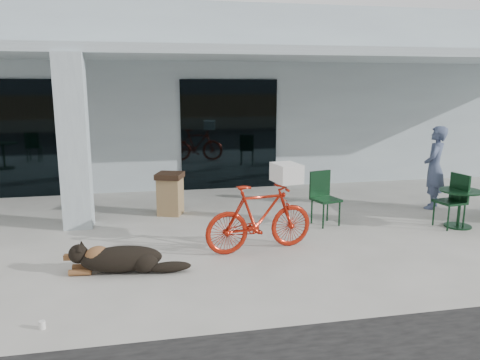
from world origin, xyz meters
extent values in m
plane|color=beige|center=(0.00, 0.00, 0.00)|extent=(80.00, 80.00, 0.00)
cube|color=silver|center=(0.00, 8.50, 2.25)|extent=(22.00, 7.00, 4.50)
cube|color=black|center=(-3.20, 4.98, 1.35)|extent=(2.80, 0.06, 2.70)
cube|color=black|center=(1.80, 4.98, 1.35)|extent=(2.40, 0.06, 2.70)
cube|color=silver|center=(-1.50, 2.30, 1.56)|extent=(0.50, 0.50, 3.12)
cube|color=silver|center=(0.00, 3.60, 3.21)|extent=(22.00, 2.80, 0.18)
imported|color=#AB1F0D|center=(1.46, 0.40, 0.54)|extent=(1.84, 0.79, 1.07)
cube|color=white|center=(1.91, 0.47, 1.22)|extent=(0.44, 0.55, 0.29)
cylinder|color=white|center=(-1.41, -1.50, 0.04)|extent=(0.09, 0.09, 0.09)
imported|color=#414E6E|center=(5.67, 2.20, 0.87)|extent=(0.74, 0.75, 1.74)
cylinder|color=white|center=(5.49, 0.99, 0.74)|extent=(0.08, 0.08, 0.10)
camera|label=1|loc=(-0.24, -6.43, 2.58)|focal=35.00mm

